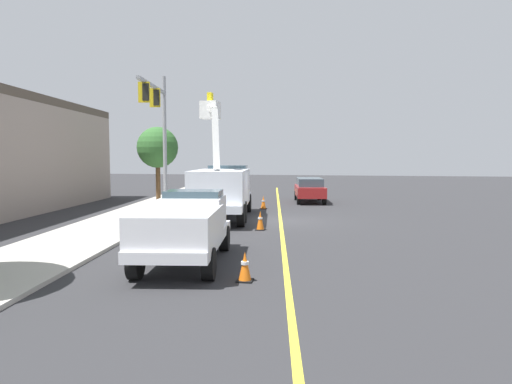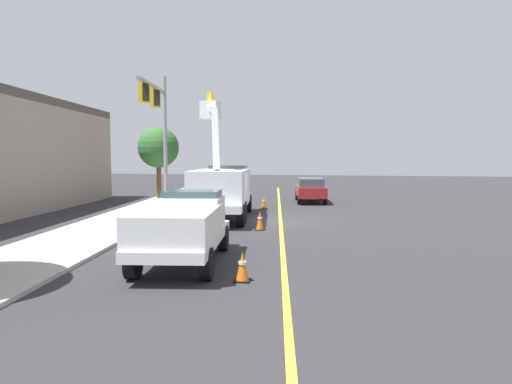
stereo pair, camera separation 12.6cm
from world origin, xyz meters
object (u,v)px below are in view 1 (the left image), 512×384
Objects in this scene: traffic_cone_mid_front at (260,221)px; traffic_signal_mast at (158,120)px; passing_minivan at (310,188)px; service_pickup_truck at (185,226)px; utility_bucket_truck at (223,187)px; traffic_cone_mid_rear at (263,202)px; traffic_cone_leading at (245,267)px.

traffic_signal_mast is at bearing 55.11° from traffic_cone_mid_front.
service_pickup_truck is at bearing 173.62° from passing_minivan.
utility_bucket_truck is at bearing -105.43° from traffic_signal_mast.
utility_bucket_truck reaches higher than traffic_cone_mid_rear.
service_pickup_truck is 14.60m from traffic_cone_mid_rear.
traffic_signal_mast reaches higher than service_pickup_truck.
traffic_cone_mid_front is at bearing -124.89° from traffic_signal_mast.
traffic_signal_mast is (12.65, 7.65, 4.82)m from traffic_cone_leading.
traffic_signal_mast reaches higher than traffic_cone_leading.
passing_minivan is 0.65× the size of traffic_signal_mast.
traffic_cone_mid_front is 8.17m from traffic_cone_mid_rear.
traffic_signal_mast is (1.09, 3.94, 3.60)m from utility_bucket_truck.
passing_minivan reaches higher than traffic_cone_leading.
traffic_cone_leading is (-11.56, -3.71, -1.22)m from utility_bucket_truck.
traffic_signal_mast is (11.08, 5.51, 4.08)m from service_pickup_truck.
traffic_cone_mid_rear is (16.16, 2.41, 0.02)m from traffic_cone_leading.
passing_minivan is 12.94m from traffic_cone_mid_front.
utility_bucket_truck is 1.69× the size of passing_minivan.
traffic_cone_mid_front is (-12.88, 1.14, -0.56)m from passing_minivan.
service_pickup_truck is 0.75× the size of traffic_signal_mast.
traffic_cone_mid_rear is 7.93m from traffic_signal_mast.
passing_minivan is at bearing -42.71° from traffic_signal_mast.
service_pickup_truck reaches higher than passing_minivan.
traffic_cone_mid_rear is (-4.81, 2.44, -0.58)m from passing_minivan.
passing_minivan is at bearing -0.09° from traffic_cone_leading.
traffic_cone_mid_front is at bearing -143.19° from utility_bucket_truck.
traffic_signal_mast reaches higher than utility_bucket_truck.
traffic_cone_leading is at bearing -171.52° from traffic_cone_mid_rear.
passing_minivan is at bearing -5.05° from traffic_cone_mid_front.
utility_bucket_truck is 1.09× the size of traffic_signal_mast.
traffic_signal_mast is (-3.51, 5.24, 4.80)m from traffic_cone_mid_rear.
traffic_cone_mid_front is (-3.47, -2.60, -1.19)m from utility_bucket_truck.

